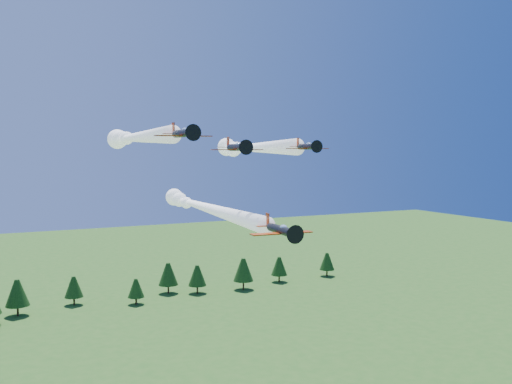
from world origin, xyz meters
name	(u,v)px	position (x,y,z in m)	size (l,w,h in m)	color
plane_lead	(204,207)	(2.25, 25.36, 39.19)	(9.81, 61.54, 3.70)	black
plane_left	(134,138)	(-10.87, 23.45, 51.63)	(7.56, 43.86, 3.70)	black
plane_right	(250,148)	(10.72, 23.45, 49.98)	(9.25, 43.65, 3.70)	black
plane_slot	(237,147)	(0.15, 5.98, 49.88)	(7.93, 8.61, 2.78)	black
treeline	(80,288)	(-6.80, 110.54, 6.48)	(173.10, 19.76, 11.58)	#382314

